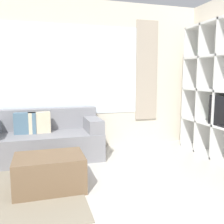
% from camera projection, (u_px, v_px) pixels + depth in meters
% --- Properties ---
extents(wall_back, '(6.51, 0.11, 2.70)m').
position_uv_depth(wall_back, '(62.00, 76.00, 4.47)').
color(wall_back, beige).
rests_on(wall_back, ground_plane).
extents(couch_main, '(1.82, 0.83, 0.79)m').
position_uv_depth(couch_main, '(44.00, 140.00, 4.08)').
color(couch_main, gray).
rests_on(couch_main, ground_plane).
extents(ottoman, '(0.81, 0.57, 0.41)m').
position_uv_depth(ottoman, '(50.00, 172.00, 2.97)').
color(ottoman, brown).
rests_on(ottoman, ground_plane).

